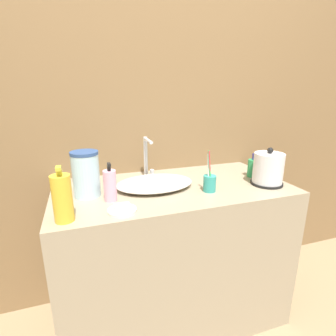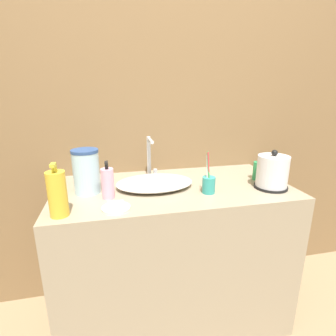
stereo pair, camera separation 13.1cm
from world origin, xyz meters
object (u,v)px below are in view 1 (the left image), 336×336
(lotion_bottle, at_px, (62,198))
(water_pitcher, at_px, (86,174))
(mouthwash_bottle, at_px, (253,168))
(faucet, at_px, (147,156))
(electric_kettle, at_px, (268,170))
(shampoo_bottle, at_px, (110,185))
(toothbrush_cup, at_px, (210,182))

(lotion_bottle, xyz_separation_m, water_pitcher, (0.09, 0.23, 0.01))
(mouthwash_bottle, xyz_separation_m, water_pitcher, (-0.90, 0.01, 0.05))
(faucet, distance_m, lotion_bottle, 0.58)
(electric_kettle, relative_size, shampoo_bottle, 1.12)
(toothbrush_cup, distance_m, lotion_bottle, 0.67)
(electric_kettle, height_order, shampoo_bottle, electric_kettle)
(water_pitcher, bearing_deg, electric_kettle, -8.71)
(toothbrush_cup, height_order, mouthwash_bottle, toothbrush_cup)
(faucet, xyz_separation_m, water_pitcher, (-0.33, -0.17, -0.02))
(faucet, relative_size, toothbrush_cup, 1.11)
(shampoo_bottle, height_order, water_pitcher, water_pitcher)
(shampoo_bottle, bearing_deg, lotion_bottle, -143.90)
(faucet, height_order, electric_kettle, faucet)
(electric_kettle, xyz_separation_m, shampoo_bottle, (-0.80, 0.05, -0.01))
(shampoo_bottle, distance_m, mouthwash_bottle, 0.81)
(toothbrush_cup, bearing_deg, mouthwash_bottle, 20.48)
(lotion_bottle, distance_m, water_pitcher, 0.25)
(lotion_bottle, bearing_deg, faucet, 43.09)
(faucet, height_order, lotion_bottle, faucet)
(shampoo_bottle, relative_size, water_pitcher, 0.83)
(toothbrush_cup, relative_size, mouthwash_bottle, 1.52)
(electric_kettle, bearing_deg, shampoo_bottle, 176.76)
(faucet, relative_size, water_pitcher, 1.09)
(mouthwash_bottle, bearing_deg, faucet, 163.29)
(shampoo_bottle, distance_m, water_pitcher, 0.14)
(faucet, distance_m, toothbrush_cup, 0.39)
(lotion_bottle, height_order, water_pitcher, lotion_bottle)
(toothbrush_cup, xyz_separation_m, shampoo_bottle, (-0.47, 0.04, 0.03))
(faucet, bearing_deg, shampoo_bottle, -132.25)
(mouthwash_bottle, distance_m, water_pitcher, 0.90)
(toothbrush_cup, bearing_deg, shampoo_bottle, 175.21)
(lotion_bottle, relative_size, mouthwash_bottle, 1.60)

